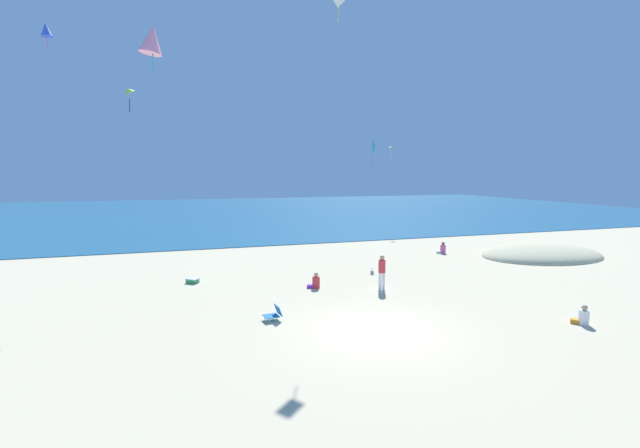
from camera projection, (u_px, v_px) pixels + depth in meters
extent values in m
plane|color=beige|center=(300.00, 269.00, 24.06)|extent=(120.00, 120.00, 0.00)
cube|color=#236084|center=(230.00, 211.00, 60.02)|extent=(120.00, 60.00, 0.05)
ellipsoid|color=#C6BC90|center=(541.00, 256.00, 27.87)|extent=(8.21, 5.75, 1.51)
cube|color=#2370B2|center=(271.00, 316.00, 15.65)|extent=(0.58, 0.58, 0.03)
cube|color=#2370B2|center=(278.00, 310.00, 15.75)|extent=(0.24, 0.53, 0.38)
cylinder|color=#B7B7BC|center=(269.00, 321.00, 15.37)|extent=(0.02, 0.02, 0.17)
cylinder|color=#B7B7BC|center=(265.00, 317.00, 15.83)|extent=(0.02, 0.02, 0.17)
cube|color=#339956|center=(193.00, 281.00, 21.02)|extent=(0.65, 0.63, 0.19)
cube|color=white|center=(192.00, 279.00, 21.01)|extent=(0.67, 0.65, 0.04)
cylinder|color=white|center=(380.00, 281.00, 19.74)|extent=(0.14, 0.14, 0.81)
cylinder|color=white|center=(383.00, 281.00, 19.81)|extent=(0.14, 0.14, 0.81)
cylinder|color=red|center=(382.00, 266.00, 19.70)|extent=(0.35, 0.35, 0.60)
sphere|color=tan|center=(382.00, 258.00, 19.65)|extent=(0.22, 0.22, 0.22)
cylinder|color=red|center=(316.00, 282.00, 20.08)|extent=(0.48, 0.48, 0.54)
sphere|color=tan|center=(316.00, 275.00, 20.04)|extent=(0.22, 0.22, 0.22)
cube|color=purple|center=(312.00, 286.00, 20.14)|extent=(0.48, 0.42, 0.16)
cylinder|color=#D8599E|center=(443.00, 249.00, 28.80)|extent=(0.49, 0.49, 0.56)
sphere|color=#846047|center=(443.00, 244.00, 28.75)|extent=(0.22, 0.22, 0.22)
cube|color=white|center=(439.00, 252.00, 28.86)|extent=(0.49, 0.44, 0.16)
cylinder|color=white|center=(584.00, 317.00, 15.23)|extent=(0.48, 0.48, 0.53)
sphere|color=tan|center=(585.00, 308.00, 15.19)|extent=(0.21, 0.21, 0.21)
cube|color=orange|center=(577.00, 321.00, 15.38)|extent=(0.44, 0.47, 0.15)
pyramid|color=#99DB33|center=(128.00, 91.00, 19.63)|extent=(0.58, 0.65, 0.34)
cylinder|color=black|center=(130.00, 106.00, 19.74)|extent=(0.07, 0.05, 0.61)
cone|color=blue|center=(46.00, 29.00, 22.99)|extent=(0.68, 0.65, 0.73)
cylinder|color=#DB3DA8|center=(47.00, 43.00, 23.07)|extent=(0.10, 0.04, 0.76)
cone|color=pink|center=(152.00, 39.00, 10.94)|extent=(0.76, 0.67, 0.78)
cylinder|color=#1EADAD|center=(153.00, 61.00, 11.00)|extent=(0.04, 0.03, 0.49)
pyramid|color=orange|center=(391.00, 147.00, 39.86)|extent=(0.36, 0.26, 0.15)
cylinder|color=white|center=(390.00, 154.00, 39.93)|extent=(0.03, 0.19, 0.90)
cube|color=#1EADAD|center=(374.00, 148.00, 28.94)|extent=(0.33, 1.03, 1.06)
cylinder|color=#DB3DA8|center=(374.00, 160.00, 29.04)|extent=(0.12, 0.07, 0.96)
cylinder|color=yellow|center=(339.00, 13.00, 21.43)|extent=(0.03, 0.19, 0.78)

